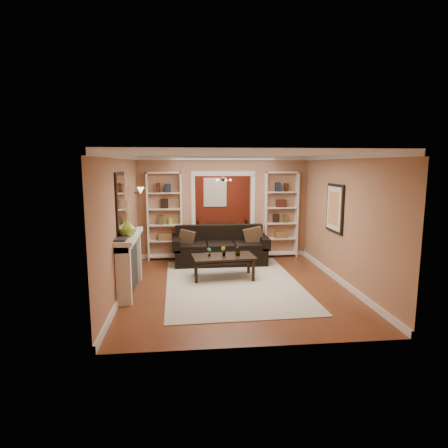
{
  "coord_description": "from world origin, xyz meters",
  "views": [
    {
      "loc": [
        -0.99,
        -8.76,
        2.49
      ],
      "look_at": [
        -0.18,
        -0.8,
        1.21
      ],
      "focal_mm": 30.0,
      "sensor_mm": 36.0,
      "label": 1
    }
  ],
  "objects": [
    {
      "name": "sofa",
      "position": [
        -0.14,
        0.45,
        0.47
      ],
      "size": [
        2.38,
        1.03,
        0.93
      ],
      "primitive_type": "cube",
      "color": "black",
      "rests_on": "floor"
    },
    {
      "name": "pillow_left",
      "position": [
        -0.99,
        0.43,
        0.65
      ],
      "size": [
        0.4,
        0.2,
        0.39
      ],
      "primitive_type": "cube",
      "rotation": [
        0.0,
        0.0,
        -0.25
      ],
      "color": "#513A23",
      "rests_on": "sofa"
    },
    {
      "name": "bookshelf_right",
      "position": [
        1.55,
        1.03,
        1.15
      ],
      "size": [
        0.9,
        0.3,
        2.3
      ],
      "primitive_type": "cube",
      "color": "white",
      "rests_on": "floor"
    },
    {
      "name": "bookshelf_left",
      "position": [
        -1.55,
        1.03,
        1.15
      ],
      "size": [
        0.9,
        0.3,
        2.3
      ],
      "primitive_type": "cube",
      "color": "white",
      "rests_on": "floor"
    },
    {
      "name": "plant_left",
      "position": [
        -0.5,
        -0.82,
        0.6
      ],
      "size": [
        0.12,
        0.11,
        0.19
      ],
      "primitive_type": "imported",
      "rotation": [
        0.0,
        0.0,
        0.48
      ],
      "color": "#336626",
      "rests_on": "coffee_table"
    },
    {
      "name": "dining_chair_sw",
      "position": [
        -0.41,
        2.87,
        0.42
      ],
      "size": [
        0.48,
        0.48,
        0.84
      ],
      "primitive_type": "cube",
      "rotation": [
        0.0,
        0.0,
        1.42
      ],
      "color": "black",
      "rests_on": "floor"
    },
    {
      "name": "ceiling",
      "position": [
        0.0,
        0.0,
        2.7
      ],
      "size": [
        8.0,
        8.0,
        0.0
      ],
      "primitive_type": "plane",
      "rotation": [
        3.14,
        0.0,
        0.0
      ],
      "color": "white",
      "rests_on": "ground"
    },
    {
      "name": "pillow_right",
      "position": [
        0.7,
        0.43,
        0.69
      ],
      "size": [
        0.47,
        0.15,
        0.46
      ],
      "primitive_type": "cube",
      "rotation": [
        0.0,
        0.0,
        -0.04
      ],
      "color": "#513A23",
      "rests_on": "sofa"
    },
    {
      "name": "partition_wall",
      "position": [
        0.0,
        1.2,
        1.35
      ],
      "size": [
        4.5,
        0.15,
        2.7
      ],
      "primitive_type": "cube",
      "color": "#AD7B5B",
      "rests_on": "floor"
    },
    {
      "name": "wall_right",
      "position": [
        2.25,
        0.0,
        1.35
      ],
      "size": [
        0.0,
        8.0,
        8.0
      ],
      "primitive_type": "plane",
      "rotation": [
        1.57,
        0.0,
        -1.57
      ],
      "color": "#AD7B5B",
      "rests_on": "ground"
    },
    {
      "name": "dining_table",
      "position": [
        0.14,
        2.57,
        0.29
      ],
      "size": [
        1.68,
        0.94,
        0.59
      ],
      "primitive_type": "imported",
      "rotation": [
        0.0,
        0.0,
        1.57
      ],
      "color": "black",
      "rests_on": "floor"
    },
    {
      "name": "wall_sconce",
      "position": [
        -2.15,
        0.55,
        1.83
      ],
      "size": [
        0.18,
        0.18,
        0.22
      ],
      "primitive_type": "cube",
      "color": "#FFE0A5",
      "rests_on": "wall_left"
    },
    {
      "name": "dining_chair_ne",
      "position": [
        0.69,
        2.27,
        0.38
      ],
      "size": [
        0.42,
        0.42,
        0.77
      ],
      "primitive_type": "cube",
      "rotation": [
        0.0,
        0.0,
        -1.45
      ],
      "color": "black",
      "rests_on": "floor"
    },
    {
      "name": "mirror",
      "position": [
        -2.23,
        -1.5,
        1.8
      ],
      "size": [
        0.03,
        0.95,
        1.1
      ],
      "primitive_type": "cube",
      "color": "silver",
      "rests_on": "wall_left"
    },
    {
      "name": "vase",
      "position": [
        -2.09,
        -1.78,
        1.33
      ],
      "size": [
        0.34,
        0.34,
        0.34
      ],
      "primitive_type": "imported",
      "rotation": [
        0.0,
        0.0,
        0.02
      ],
      "color": "#8BB53A",
      "rests_on": "fireplace"
    },
    {
      "name": "wall_left",
      "position": [
        -2.25,
        0.0,
        1.35
      ],
      "size": [
        0.0,
        8.0,
        8.0
      ],
      "primitive_type": "plane",
      "rotation": [
        1.57,
        0.0,
        1.57
      ],
      "color": "#AD7B5B",
      "rests_on": "ground"
    },
    {
      "name": "red_back_panel",
      "position": [
        0.0,
        3.97,
        1.32
      ],
      "size": [
        4.44,
        0.04,
        2.64
      ],
      "primitive_type": "cube",
      "color": "maroon",
      "rests_on": "floor"
    },
    {
      "name": "coffee_table",
      "position": [
        -0.19,
        -0.82,
        0.25
      ],
      "size": [
        1.4,
        0.85,
        0.51
      ],
      "primitive_type": "cube",
      "rotation": [
        0.0,
        0.0,
        0.1
      ],
      "color": "black",
      "rests_on": "floor"
    },
    {
      "name": "floor",
      "position": [
        0.0,
        0.0,
        0.0
      ],
      "size": [
        8.0,
        8.0,
        0.0
      ],
      "primitive_type": "plane",
      "color": "brown",
      "rests_on": "ground"
    },
    {
      "name": "dining_chair_se",
      "position": [
        0.69,
        2.87,
        0.39
      ],
      "size": [
        0.46,
        0.46,
        0.78
      ],
      "primitive_type": "cube",
      "rotation": [
        0.0,
        0.0,
        -1.36
      ],
      "color": "black",
      "rests_on": "floor"
    },
    {
      "name": "wall_front",
      "position": [
        0.0,
        -4.0,
        1.35
      ],
      "size": [
        8.0,
        0.0,
        8.0
      ],
      "primitive_type": "plane",
      "rotation": [
        -1.57,
        0.0,
        0.0
      ],
      "color": "#AD7B5B",
      "rests_on": "ground"
    },
    {
      "name": "dining_chair_nw",
      "position": [
        -0.41,
        2.27,
        0.44
      ],
      "size": [
        0.57,
        0.57,
        0.89
      ],
      "primitive_type": "cube",
      "rotation": [
        0.0,
        0.0,
        1.17
      ],
      "color": "black",
      "rests_on": "floor"
    },
    {
      "name": "fireplace",
      "position": [
        -2.09,
        -1.5,
        0.58
      ],
      "size": [
        0.32,
        1.7,
        1.16
      ],
      "primitive_type": "cube",
      "color": "white",
      "rests_on": "floor"
    },
    {
      "name": "plant_right",
      "position": [
        0.12,
        -0.82,
        0.62
      ],
      "size": [
        0.15,
        0.15,
        0.22
      ],
      "primitive_type": "imported",
      "rotation": [
        0.0,
        0.0,
        4.46
      ],
      "color": "#336626",
      "rests_on": "coffee_table"
    },
    {
      "name": "area_rug",
      "position": [
        -0.04,
        -1.22,
        0.01
      ],
      "size": [
        2.87,
        3.95,
        0.01
      ],
      "primitive_type": "cube",
      "rotation": [
        0.0,
        0.0,
        0.03
      ],
      "color": "beige",
      "rests_on": "floor"
    },
    {
      "name": "wall_back",
      "position": [
        0.0,
        4.0,
        1.35
      ],
      "size": [
        8.0,
        0.0,
        8.0
      ],
      "primitive_type": "plane",
      "rotation": [
        1.57,
        0.0,
        0.0
      ],
      "color": "#AD7B5B",
      "rests_on": "ground"
    },
    {
      "name": "dining_window",
      "position": [
        0.0,
        3.93,
        1.55
      ],
      "size": [
        0.78,
        0.03,
        0.98
      ],
      "primitive_type": "cube",
      "color": "#8CA5CC",
      "rests_on": "wall_back"
    },
    {
      "name": "plant_center",
      "position": [
        -0.19,
        -0.82,
        0.61
      ],
      "size": [
        0.15,
        0.14,
        0.21
      ],
      "primitive_type": "imported",
      "rotation": [
        0.0,
        0.0,
        2.5
      ],
      "color": "#336626",
      "rests_on": "coffee_table"
    },
    {
      "name": "framed_art",
      "position": [
        2.21,
        -1.0,
        1.55
      ],
      "size": [
        0.04,
        0.85,
        1.05
      ],
      "primitive_type": "cube",
      "color": "black",
      "rests_on": "wall_right"
    },
    {
      "name": "chandelier",
      "position": [
        0.0,
        2.7,
        2.02
      ],
      "size": [
        0.5,
        0.5,
        0.3
      ],
      "primitive_type": "cube",
      "color": "#3F2A1C",
      "rests_on": "ceiling"
    }
  ]
}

